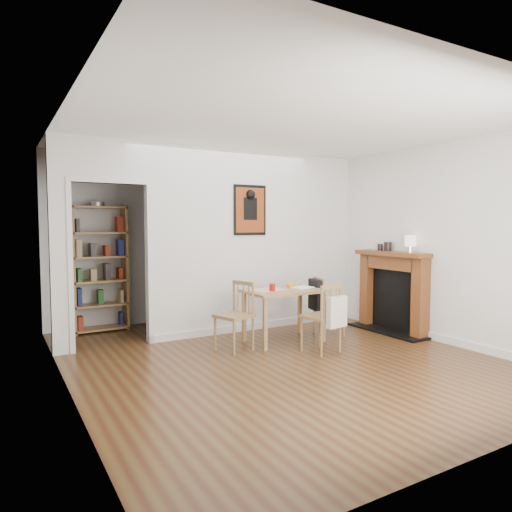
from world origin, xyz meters
TOP-DOWN VIEW (x-y plane):
  - ground at (0.00, 0.00)m, footprint 5.20×5.20m
  - room_shell at (0.10, 1.34)m, footprint 5.20×5.20m
  - dining_table at (0.48, 0.56)m, footprint 1.01×0.64m
  - chair_left at (-0.30, 0.50)m, footprint 0.53×0.53m
  - chair_right at (1.21, 0.56)m, footprint 0.54×0.50m
  - chair_front at (0.59, -0.09)m, footprint 0.48×0.53m
  - bookshelf at (-1.49, 2.40)m, footprint 0.77×0.31m
  - fireplace at (2.16, 0.25)m, footprint 0.45×1.25m
  - red_glass at (0.27, 0.52)m, footprint 0.08×0.08m
  - orange_fruit at (0.64, 0.66)m, footprint 0.09×0.09m
  - placemat at (0.29, 0.66)m, footprint 0.48×0.38m
  - notebook at (0.77, 0.57)m, footprint 0.32×0.26m
  - mantel_lamp at (2.12, -0.07)m, footprint 0.15×0.15m
  - ceramic_jar_a at (2.17, 0.38)m, footprint 0.11×0.11m
  - ceramic_jar_b at (2.16, 0.52)m, footprint 0.08×0.08m

SIDE VIEW (x-z plane):
  - ground at x=0.00m, z-range 0.00..0.00m
  - chair_right at x=1.21m, z-range 0.01..0.83m
  - chair_left at x=-0.30m, z-range 0.00..0.85m
  - chair_front at x=0.59m, z-range 0.01..0.85m
  - dining_table at x=0.48m, z-range 0.26..0.95m
  - fireplace at x=2.16m, z-range 0.04..1.20m
  - placemat at x=0.29m, z-range 0.69..0.69m
  - notebook at x=0.77m, z-range 0.69..0.70m
  - orange_fruit at x=0.64m, z-range 0.69..0.78m
  - red_glass at x=0.27m, z-range 0.69..0.79m
  - bookshelf at x=-1.49m, z-range -0.01..1.82m
  - ceramic_jar_b at x=2.16m, z-range 1.16..1.26m
  - ceramic_jar_a at x=2.17m, z-range 1.16..1.29m
  - room_shell at x=0.10m, z-range -1.30..3.90m
  - mantel_lamp at x=2.12m, z-range 1.19..1.43m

